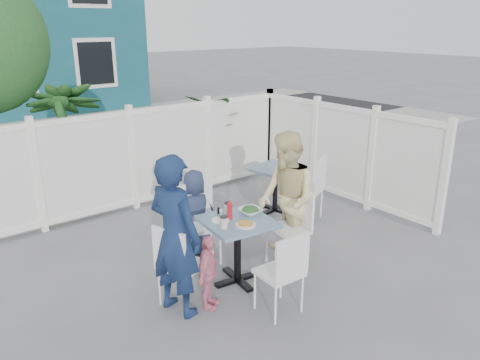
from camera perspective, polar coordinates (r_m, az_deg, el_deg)
ground at (r=5.91m, az=-2.78°, el=-10.41°), size 80.00×80.00×0.00m
near_sidewalk at (r=9.02m, az=-17.09°, el=-0.71°), size 24.00×2.60×0.01m
street at (r=12.42m, az=-23.57°, el=3.75°), size 24.00×5.00×0.01m
far_sidewalk at (r=15.38m, az=-26.76°, el=5.93°), size 24.00×1.60×0.01m
fence_back at (r=7.59m, az=-12.94°, el=2.23°), size 5.86×0.08×1.60m
fence_right at (r=7.96m, az=12.28°, el=3.05°), size 0.08×3.66×1.60m
potted_shrub_a at (r=7.91m, az=-19.98°, el=4.00°), size 1.40×1.40×2.04m
potted_shrub_b at (r=8.94m, az=-4.39°, el=5.42°), size 1.95×1.98×1.66m
main_table at (r=5.32m, az=-0.32°, el=-6.62°), size 0.82×0.82×0.77m
spare_table at (r=7.37m, az=4.34°, el=0.31°), size 0.77×0.77×0.72m
chair_left at (r=4.93m, az=-7.67°, el=-9.69°), size 0.52×0.53×0.93m
chair_right at (r=5.76m, az=6.59°, el=-5.02°), size 0.50×0.51×0.98m
chair_back at (r=5.87m, az=-5.07°, el=-4.50°), size 0.55×0.53×0.97m
chair_near at (r=4.79m, az=5.43°, el=-10.64°), size 0.44×0.42×0.92m
chair_spare at (r=7.05m, az=8.82°, el=-0.51°), size 0.59×0.59×1.00m
man at (r=4.73m, az=-7.92°, el=-6.79°), size 0.56×0.70×1.70m
woman at (r=5.71m, az=5.66°, el=-2.36°), size 0.90×0.99×1.66m
boy at (r=6.00m, az=-5.49°, el=-4.03°), size 0.65×0.55×1.13m
toddler at (r=4.95m, az=-3.91°, el=-11.20°), size 0.50×0.45×0.82m
plate_main at (r=5.11m, az=0.70°, el=-5.49°), size 0.22×0.22×0.01m
plate_side at (r=5.23m, az=-2.40°, el=-4.91°), size 0.20×0.20×0.01m
salad_bowl at (r=5.40m, az=1.28°, el=-3.83°), size 0.26×0.26×0.06m
coffee_cup_a at (r=5.03m, az=-1.99°, el=-5.23°), size 0.08×0.08×0.12m
coffee_cup_b at (r=5.40m, az=-1.51°, el=-3.48°), size 0.08×0.08×0.12m
ketchup_bottle at (r=5.24m, az=-1.25°, el=-3.82°), size 0.06×0.06×0.19m
salt_shaker at (r=5.36m, az=-2.35°, el=-3.96°), size 0.03×0.03×0.07m
pepper_shaker at (r=5.41m, az=-2.62°, el=-3.74°), size 0.03×0.03×0.07m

